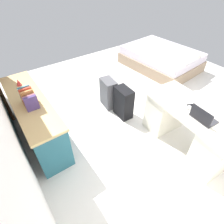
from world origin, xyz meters
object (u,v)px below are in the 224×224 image
object	(u,v)px
bed	(161,58)
laptop	(203,117)
figurine_small	(18,82)
suitcase_black	(123,103)
computer_mouse	(189,107)
suitcase_spare_grey	(108,93)
credenza	(35,118)
desk	(188,127)
cell_phone_by_mouse	(192,106)

from	to	relation	value
bed	laptop	size ratio (longest dim) A/B	6.15
bed	figurine_small	world-z (taller)	figurine_small
suitcase_black	computer_mouse	world-z (taller)	computer_mouse
laptop	figurine_small	distance (m)	2.81
suitcase_black	suitcase_spare_grey	size ratio (longest dim) A/B	1.02
laptop	computer_mouse	bearing A→B (deg)	-13.55
figurine_small	laptop	bearing A→B (deg)	-141.64
suitcase_black	suitcase_spare_grey	distance (m)	0.42
laptop	figurine_small	bearing A→B (deg)	38.36
credenza	suitcase_spare_grey	world-z (taller)	credenza
credenza	laptop	xyz separation A→B (m)	(-1.73, -1.74, 0.40)
desk	cell_phone_by_mouse	xyz separation A→B (m)	(0.08, -0.04, 0.35)
credenza	computer_mouse	xyz separation A→B (m)	(-1.47, -1.80, 0.37)
desk	computer_mouse	world-z (taller)	computer_mouse
desk	cell_phone_by_mouse	size ratio (longest dim) A/B	10.94
credenza	bed	distance (m)	3.59
credenza	suitcase_black	size ratio (longest dim) A/B	3.00
suitcase_black	laptop	bearing A→B (deg)	-166.12
suitcase_spare_grey	figurine_small	distance (m)	1.60
credenza	cell_phone_by_mouse	bearing A→B (deg)	-127.92
desk	figurine_small	xyz separation A→B (m)	(2.02, 1.85, 0.44)
suitcase_spare_grey	figurine_small	world-z (taller)	figurine_small
bed	suitcase_spare_grey	size ratio (longest dim) A/B	3.41
suitcase_spare_grey	credenza	bearing A→B (deg)	97.25
bed	laptop	xyz separation A→B (m)	(-2.30, 1.80, 0.54)
credenza	cell_phone_by_mouse	distance (m)	2.42
credenza	bed	xyz separation A→B (m)	(0.57, -3.54, -0.14)
credenza	figurine_small	bearing A→B (deg)	0.19
bed	suitcase_black	xyz separation A→B (m)	(-0.99, 2.06, 0.06)
computer_mouse	figurine_small	size ratio (longest dim) A/B	0.91
suitcase_black	computer_mouse	bearing A→B (deg)	-160.34
bed	suitcase_black	size ratio (longest dim) A/B	3.34
laptop	bed	bearing A→B (deg)	-38.05
figurine_small	credenza	bearing A→B (deg)	-179.81
desk	suitcase_spare_grey	xyz separation A→B (m)	(1.55, 0.42, -0.09)
suitcase_black	cell_phone_by_mouse	xyz separation A→B (m)	(-1.05, -0.41, 0.44)
desk	computer_mouse	size ratio (longest dim) A/B	14.88
bed	laptop	bearing A→B (deg)	141.95
suitcase_spare_grey	cell_phone_by_mouse	distance (m)	1.60
computer_mouse	suitcase_spare_grey	bearing A→B (deg)	18.80
credenza	laptop	distance (m)	2.49
laptop	figurine_small	xyz separation A→B (m)	(2.20, 1.74, 0.04)
bed	figurine_small	bearing A→B (deg)	91.56
suitcase_black	laptop	world-z (taller)	laptop
desk	credenza	size ratio (longest dim) A/B	0.83
desk	suitcase_black	distance (m)	1.19
laptop	cell_phone_by_mouse	distance (m)	0.30
suitcase_spare_grey	computer_mouse	distance (m)	1.58
credenza	suitcase_black	bearing A→B (deg)	-105.90
suitcase_spare_grey	laptop	xyz separation A→B (m)	(-1.73, -0.31, 0.49)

